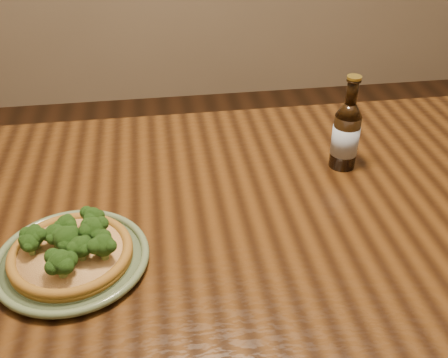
{
  "coord_description": "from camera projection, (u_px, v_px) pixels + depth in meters",
  "views": [
    {
      "loc": [
        -0.26,
        -0.68,
        1.38
      ],
      "look_at": [
        -0.14,
        0.13,
        0.82
      ],
      "focal_mm": 42.0,
      "sensor_mm": 36.0,
      "label": 1
    }
  ],
  "objects": [
    {
      "name": "table",
      "position": [
        294.0,
        248.0,
        1.07
      ],
      "size": [
        1.6,
        0.9,
        0.75
      ],
      "color": "#40240D",
      "rests_on": "ground"
    },
    {
      "name": "plate",
      "position": [
        72.0,
        259.0,
        0.89
      ],
      "size": [
        0.26,
        0.26,
        0.02
      ],
      "rotation": [
        0.0,
        0.0,
        -0.27
      ],
      "color": "#596B49",
      "rests_on": "table"
    },
    {
      "name": "pizza",
      "position": [
        71.0,
        250.0,
        0.88
      ],
      "size": [
        0.21,
        0.21,
        0.07
      ],
      "rotation": [
        0.0,
        0.0,
        -0.36
      ],
      "color": "olive",
      "rests_on": "plate"
    },
    {
      "name": "beer_bottle",
      "position": [
        346.0,
        134.0,
        1.11
      ],
      "size": [
        0.06,
        0.06,
        0.21
      ],
      "rotation": [
        0.0,
        0.0,
        0.06
      ],
      "color": "black",
      "rests_on": "table"
    }
  ]
}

